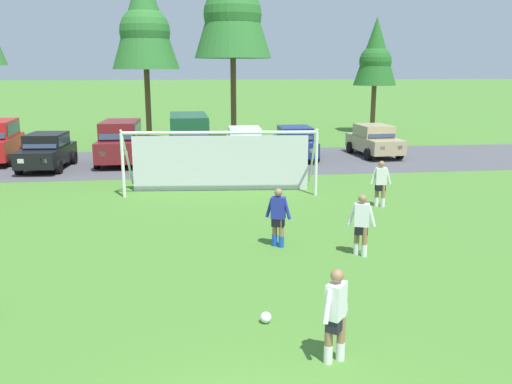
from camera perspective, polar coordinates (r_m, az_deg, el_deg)
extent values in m
plane|color=#477A2D|center=(21.03, -4.96, -0.21)|extent=(400.00, 400.00, 0.00)
cube|color=#4C4C51|center=(28.30, -5.58, 3.23)|extent=(52.00, 8.40, 0.01)
sphere|color=white|center=(10.65, 1.05, -13.16)|extent=(0.22, 0.22, 0.22)
sphere|color=black|center=(10.64, 1.05, -13.14)|extent=(0.08, 0.08, 0.08)
sphere|color=red|center=(10.65, 1.38, -13.14)|extent=(0.07, 0.07, 0.07)
cylinder|color=white|center=(20.66, 6.40, 2.97)|extent=(0.12, 0.12, 2.44)
cylinder|color=white|center=(20.83, -13.94, 2.75)|extent=(0.12, 0.12, 2.44)
cylinder|color=white|center=(20.24, -3.87, 6.31)|extent=(7.31, 0.72, 0.12)
cylinder|color=white|center=(21.51, 6.05, 3.71)|extent=(0.24, 1.94, 2.46)
cylinder|color=white|center=(21.68, -13.50, 3.49)|extent=(0.24, 1.94, 2.46)
cube|color=silver|center=(21.42, -3.75, 3.06)|extent=(6.93, 0.61, 2.20)
cylinder|color=#936B4C|center=(19.47, 13.34, -0.39)|extent=(0.14, 0.14, 0.80)
cylinder|color=#936B4C|center=(19.52, 12.68, -0.32)|extent=(0.14, 0.14, 0.80)
cylinder|color=white|center=(19.52, 13.30, -1.08)|extent=(0.15, 0.15, 0.32)
cylinder|color=white|center=(19.58, 12.65, -1.01)|extent=(0.15, 0.15, 0.32)
cube|color=black|center=(19.42, 13.06, 0.56)|extent=(0.36, 0.25, 0.28)
cube|color=silver|center=(19.35, 13.11, 1.66)|extent=(0.40, 0.27, 0.60)
sphere|color=#936B4C|center=(19.27, 13.18, 2.91)|extent=(0.22, 0.22, 0.22)
cylinder|color=silver|center=(19.38, 13.85, 1.58)|extent=(0.24, 0.11, 0.55)
cylinder|color=silver|center=(19.32, 12.37, 1.62)|extent=(0.24, 0.11, 0.55)
cylinder|color=#936B4C|center=(9.31, 7.71, -15.38)|extent=(0.14, 0.14, 0.80)
cylinder|color=#936B4C|center=(9.42, 8.99, -15.04)|extent=(0.14, 0.14, 0.80)
cylinder|color=white|center=(9.42, 7.66, -16.67)|extent=(0.15, 0.15, 0.32)
cylinder|color=white|center=(9.54, 8.94, -16.31)|extent=(0.15, 0.15, 0.32)
cube|color=black|center=(9.22, 8.42, -13.46)|extent=(0.38, 0.40, 0.28)
cube|color=white|center=(9.06, 8.50, -11.31)|extent=(0.42, 0.45, 0.60)
sphere|color=#936B4C|center=(8.89, 8.60, -8.78)|extent=(0.22, 0.22, 0.22)
cylinder|color=white|center=(8.87, 7.61, -11.96)|extent=(0.21, 0.24, 0.55)
cylinder|color=white|center=(9.26, 9.35, -10.90)|extent=(0.21, 0.24, 0.55)
cylinder|color=#936B4C|center=(14.73, 2.70, -4.38)|extent=(0.14, 0.14, 0.80)
cylinder|color=#936B4C|center=(14.84, 2.00, -4.24)|extent=(0.14, 0.14, 0.80)
cylinder|color=blue|center=(14.80, 2.69, -5.27)|extent=(0.15, 0.15, 0.32)
cylinder|color=blue|center=(14.92, 1.99, -5.12)|extent=(0.15, 0.15, 0.32)
cube|color=black|center=(14.69, 2.36, -3.12)|extent=(0.39, 0.32, 0.28)
cube|color=#232D99|center=(14.59, 2.38, -1.69)|extent=(0.44, 0.36, 0.60)
sphere|color=#936B4C|center=(14.49, 2.39, -0.04)|extent=(0.22, 0.22, 0.22)
cylinder|color=#232D99|center=(14.52, 3.32, -1.86)|extent=(0.25, 0.16, 0.55)
cylinder|color=#232D99|center=(14.68, 1.44, -1.67)|extent=(0.25, 0.16, 0.55)
cylinder|color=#936B4C|center=(14.30, 11.44, -5.18)|extent=(0.14, 0.14, 0.80)
cylinder|color=#936B4C|center=(14.42, 10.63, -4.99)|extent=(0.14, 0.14, 0.80)
cylinder|color=white|center=(14.38, 11.40, -6.09)|extent=(0.15, 0.15, 0.32)
cylinder|color=white|center=(14.50, 10.59, -5.89)|extent=(0.15, 0.15, 0.32)
cube|color=black|center=(14.27, 11.09, -3.86)|extent=(0.39, 0.31, 0.28)
cube|color=white|center=(14.16, 11.16, -2.39)|extent=(0.43, 0.34, 0.60)
sphere|color=#936B4C|center=(14.05, 11.23, -0.70)|extent=(0.22, 0.22, 0.22)
cylinder|color=white|center=(14.14, 12.17, -2.55)|extent=(0.25, 0.15, 0.55)
cylinder|color=white|center=(14.20, 10.14, -2.39)|extent=(0.25, 0.15, 0.55)
cube|color=#28384C|center=(30.76, -24.33, 6.19)|extent=(0.22, 2.55, 0.59)
cube|color=#B21414|center=(32.93, -24.03, 5.07)|extent=(0.29, 0.10, 0.20)
cylinder|color=black|center=(29.35, -24.63, 3.07)|extent=(0.29, 0.66, 0.64)
cylinder|color=black|center=(32.10, -23.50, 3.94)|extent=(0.29, 0.66, 0.64)
cube|color=black|center=(27.93, -21.30, 3.71)|extent=(2.06, 4.30, 0.76)
cube|color=black|center=(27.97, -21.33, 5.17)|extent=(1.78, 2.20, 0.64)
cube|color=#28384C|center=(27.06, -21.93, 4.84)|extent=(1.55, 0.41, 0.55)
cube|color=#28384C|center=(27.73, -19.68, 5.24)|extent=(0.15, 1.78, 0.45)
cube|color=white|center=(25.83, -21.61, 3.10)|extent=(0.28, 0.10, 0.20)
cube|color=white|center=(26.16, -23.68, 3.03)|extent=(0.28, 0.10, 0.20)
cube|color=#B21414|center=(29.73, -19.22, 4.49)|extent=(0.28, 0.10, 0.20)
cube|color=#B21414|center=(30.01, -21.05, 4.42)|extent=(0.28, 0.10, 0.20)
cylinder|color=black|center=(26.50, -20.21, 2.50)|extent=(0.28, 0.65, 0.64)
cylinder|color=black|center=(27.07, -23.87, 2.39)|extent=(0.28, 0.65, 0.64)
cylinder|color=black|center=(28.96, -18.78, 3.45)|extent=(0.28, 0.65, 0.64)
cylinder|color=black|center=(29.49, -22.16, 3.34)|extent=(0.28, 0.65, 0.64)
cube|color=maroon|center=(28.40, -14.15, 4.59)|extent=(2.05, 4.66, 1.00)
cube|color=maroon|center=(28.48, -14.19, 6.48)|extent=(1.85, 3.06, 0.84)
cube|color=#28384C|center=(27.09, -14.64, 6.09)|extent=(1.63, 0.43, 0.71)
cube|color=#28384C|center=(28.36, -12.42, 6.55)|extent=(0.12, 2.55, 0.59)
cube|color=white|center=(26.10, -13.75, 4.01)|extent=(0.28, 0.09, 0.20)
cube|color=white|center=(26.28, -16.01, 3.93)|extent=(0.28, 0.09, 0.20)
cube|color=#B21414|center=(30.54, -12.55, 5.34)|extent=(0.28, 0.09, 0.20)
cube|color=#B21414|center=(30.68, -14.50, 5.27)|extent=(0.28, 0.09, 0.20)
cylinder|color=black|center=(26.95, -12.54, 3.16)|extent=(0.26, 0.65, 0.64)
cylinder|color=black|center=(27.25, -16.51, 3.04)|extent=(0.26, 0.65, 0.64)
cylinder|color=black|center=(29.74, -11.88, 4.10)|extent=(0.26, 0.65, 0.64)
cylinder|color=black|center=(30.02, -15.49, 3.99)|extent=(0.26, 0.65, 0.64)
cube|color=#194C2D|center=(27.27, -7.09, 4.66)|extent=(2.08, 4.85, 1.10)
cube|color=#194C2D|center=(27.33, -7.17, 7.00)|extent=(1.91, 4.15, 1.10)
cube|color=#28384C|center=(25.37, -7.03, 6.50)|extent=(1.68, 0.50, 0.91)
cube|color=#28384C|center=(27.37, -5.25, 7.06)|extent=(0.13, 3.48, 0.77)
cube|color=white|center=(24.95, -5.68, 4.03)|extent=(0.28, 0.09, 0.20)
cube|color=white|center=(24.92, -8.17, 3.95)|extent=(0.28, 0.09, 0.20)
cube|color=#B21414|center=(29.62, -6.19, 5.44)|extent=(0.28, 0.09, 0.20)
cube|color=#B21414|center=(29.59, -8.28, 5.38)|extent=(0.28, 0.09, 0.20)
cylinder|color=black|center=(25.93, -4.79, 3.05)|extent=(0.26, 0.65, 0.64)
cylinder|color=black|center=(25.88, -9.13, 2.91)|extent=(0.26, 0.65, 0.64)
cylinder|color=black|center=(28.86, -5.20, 4.06)|extent=(0.26, 0.65, 0.64)
cylinder|color=black|center=(28.81, -9.10, 3.94)|extent=(0.26, 0.65, 0.64)
cube|color=silver|center=(28.60, -1.19, 4.80)|extent=(1.96, 4.26, 0.76)
cube|color=silver|center=(28.65, -1.22, 6.23)|extent=(1.73, 2.16, 0.64)
cube|color=#28384C|center=(27.70, -1.08, 5.95)|extent=(1.54, 0.37, 0.55)
cube|color=#28384C|center=(28.72, 0.46, 6.25)|extent=(0.11, 1.79, 0.45)
cube|color=white|center=(26.60, 0.18, 4.28)|extent=(0.28, 0.09, 0.20)
cube|color=white|center=(26.53, -1.96, 4.25)|extent=(0.28, 0.09, 0.20)
cube|color=#B21414|center=(30.66, -0.53, 5.46)|extent=(0.28, 0.09, 0.20)
cube|color=#B21414|center=(30.60, -2.38, 5.43)|extent=(0.28, 0.09, 0.20)
cylinder|color=black|center=(27.45, 0.88, 3.65)|extent=(0.26, 0.65, 0.64)
cylinder|color=black|center=(27.33, -2.89, 3.59)|extent=(0.26, 0.65, 0.64)
cylinder|color=black|center=(30.01, 0.36, 4.46)|extent=(0.26, 0.65, 0.64)
cylinder|color=black|center=(29.90, -3.08, 4.41)|extent=(0.26, 0.65, 0.64)
cube|color=navy|center=(29.08, 4.17, 4.91)|extent=(1.90, 4.24, 0.76)
cube|color=navy|center=(29.13, 4.15, 6.31)|extent=(1.71, 2.14, 0.64)
cube|color=#28384C|center=(28.19, 4.49, 6.04)|extent=(1.54, 0.35, 0.55)
cube|color=#28384C|center=(29.29, 5.77, 6.31)|extent=(0.08, 1.79, 0.45)
cube|color=white|center=(27.16, 5.96, 4.40)|extent=(0.28, 0.09, 0.20)
cube|color=white|center=(26.98, 3.89, 4.38)|extent=(0.28, 0.09, 0.20)
cube|color=#B21414|center=(31.16, 4.42, 5.54)|extent=(0.28, 0.09, 0.20)
cube|color=#B21414|center=(31.00, 2.61, 5.53)|extent=(0.28, 0.09, 0.20)
cylinder|color=black|center=(28.04, 6.44, 3.77)|extent=(0.26, 0.65, 0.64)
cylinder|color=black|center=(27.72, 2.79, 3.73)|extent=(0.26, 0.65, 0.64)
cylinder|color=black|center=(30.56, 5.41, 4.56)|extent=(0.26, 0.65, 0.64)
cylinder|color=black|center=(30.26, 2.05, 4.53)|extent=(0.26, 0.65, 0.64)
cube|color=tan|center=(30.63, 12.44, 5.05)|extent=(2.11, 4.32, 0.76)
cube|color=tan|center=(30.68, 12.39, 6.38)|extent=(1.81, 2.22, 0.64)
cube|color=#28384C|center=(29.80, 13.14, 6.12)|extent=(1.55, 0.43, 0.55)
cube|color=#28384C|center=(31.02, 13.81, 6.38)|extent=(0.17, 1.78, 0.45)
cube|color=white|center=(28.98, 14.98, 4.57)|extent=(0.29, 0.10, 0.20)
cube|color=white|center=(28.56, 13.19, 4.55)|extent=(0.29, 0.10, 0.20)
cube|color=#B21414|center=(32.69, 11.79, 5.66)|extent=(0.29, 0.10, 0.20)
cube|color=#B21414|center=(32.31, 10.16, 5.65)|extent=(0.29, 0.10, 0.20)
cylinder|color=black|center=(29.90, 14.99, 3.98)|extent=(0.29, 0.66, 0.64)
cylinder|color=black|center=(29.14, 11.80, 3.93)|extent=(0.29, 0.66, 0.64)
cylinder|color=black|center=(32.22, 12.94, 4.73)|extent=(0.29, 0.66, 0.64)
cylinder|color=black|center=(31.52, 9.95, 4.68)|extent=(0.29, 0.66, 0.64)
cylinder|color=brown|center=(36.00, -11.37, 8.90)|extent=(0.36, 0.36, 4.70)
cone|color=#2D702D|center=(36.05, -11.79, 17.88)|extent=(4.23, 4.23, 6.59)
sphere|color=#2D702D|center=(35.98, -11.71, 16.31)|extent=(3.18, 3.18, 3.18)
cylinder|color=brown|center=(35.10, -2.40, 9.60)|extent=(0.36, 0.36, 5.38)
sphere|color=#2D702D|center=(35.18, -2.49, 18.29)|extent=(3.63, 3.63, 3.63)
cylinder|color=brown|center=(41.96, 12.31, 8.60)|extent=(0.36, 0.36, 3.51)
cone|color=#236023|center=(41.87, 12.60, 14.36)|extent=(3.16, 3.16, 4.92)
sphere|color=#236023|center=(41.85, 12.55, 13.35)|extent=(2.37, 2.37, 2.37)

